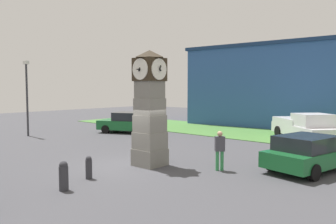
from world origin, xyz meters
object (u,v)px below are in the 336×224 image
object	(u,v)px
car_silver_hatch	(127,122)
car_end_of_row	(309,153)
bollard_mid_row	(89,167)
pedestrian_crossing_lot	(220,148)
street_lamp_near_road	(27,92)
bollard_near_tower	(64,176)
clock_tower	(150,110)
pickup_truck	(305,127)

from	to	relation	value
car_silver_hatch	car_end_of_row	bearing A→B (deg)	-11.38
bollard_mid_row	car_end_of_row	bearing A→B (deg)	49.03
pedestrian_crossing_lot	street_lamp_near_road	size ratio (longest dim) A/B	0.31
bollard_near_tower	street_lamp_near_road	size ratio (longest dim) A/B	0.19
clock_tower	car_silver_hatch	world-z (taller)	clock_tower
clock_tower	car_end_of_row	size ratio (longest dim) A/B	1.13
clock_tower	car_silver_hatch	xyz separation A→B (m)	(-8.98, 6.58, -1.69)
car_end_of_row	street_lamp_near_road	size ratio (longest dim) A/B	0.84
bollard_mid_row	pedestrian_crossing_lot	xyz separation A→B (m)	(3.03, 4.37, 0.51)
car_end_of_row	pedestrian_crossing_lot	xyz separation A→B (m)	(-2.82, -2.36, 0.19)
clock_tower	street_lamp_near_road	world-z (taller)	street_lamp_near_road
pedestrian_crossing_lot	street_lamp_near_road	xyz separation A→B (m)	(-15.87, -0.64, 2.23)
street_lamp_near_road	clock_tower	bearing A→B (deg)	-2.78
car_silver_hatch	clock_tower	bearing A→B (deg)	-36.23
car_silver_hatch	street_lamp_near_road	size ratio (longest dim) A/B	0.85
bollard_mid_row	pickup_truck	distance (m)	15.05
car_end_of_row	pickup_truck	distance (m)	8.53
bollard_near_tower	street_lamp_near_road	distance (m)	14.62
car_silver_hatch	street_lamp_near_road	xyz separation A→B (m)	(-4.05, -5.95, 2.37)
clock_tower	pedestrian_crossing_lot	size ratio (longest dim) A/B	3.07
bollard_near_tower	car_silver_hatch	world-z (taller)	car_silver_hatch
car_end_of_row	pedestrian_crossing_lot	size ratio (longest dim) A/B	2.72
car_silver_hatch	pedestrian_crossing_lot	size ratio (longest dim) A/B	2.76
bollard_mid_row	clock_tower	bearing A→B (deg)	86.57
pickup_truck	street_lamp_near_road	xyz separation A→B (m)	(-15.78, -11.02, 2.24)
car_silver_hatch	street_lamp_near_road	world-z (taller)	street_lamp_near_road
bollard_mid_row	pedestrian_crossing_lot	distance (m)	5.34
car_end_of_row	pedestrian_crossing_lot	bearing A→B (deg)	-140.06
pickup_truck	car_end_of_row	bearing A→B (deg)	-70.06
bollard_near_tower	car_end_of_row	world-z (taller)	car_end_of_row
car_end_of_row	pickup_truck	size ratio (longest dim) A/B	0.84
car_end_of_row	street_lamp_near_road	xyz separation A→B (m)	(-18.69, -3.00, 2.41)
bollard_mid_row	street_lamp_near_road	xyz separation A→B (m)	(-12.84, 3.74, 2.73)
bollard_near_tower	car_silver_hatch	size ratio (longest dim) A/B	0.22
clock_tower	bollard_near_tower	bearing A→B (deg)	-85.01
car_end_of_row	pickup_truck	world-z (taller)	pickup_truck
car_silver_hatch	car_end_of_row	world-z (taller)	car_silver_hatch
car_end_of_row	street_lamp_near_road	world-z (taller)	street_lamp_near_road
car_silver_hatch	pedestrian_crossing_lot	bearing A→B (deg)	-24.20
pedestrian_crossing_lot	car_end_of_row	bearing A→B (deg)	39.94
bollard_near_tower	street_lamp_near_road	xyz separation A→B (m)	(-13.42, 5.14, 2.67)
clock_tower	car_silver_hatch	bearing A→B (deg)	143.77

